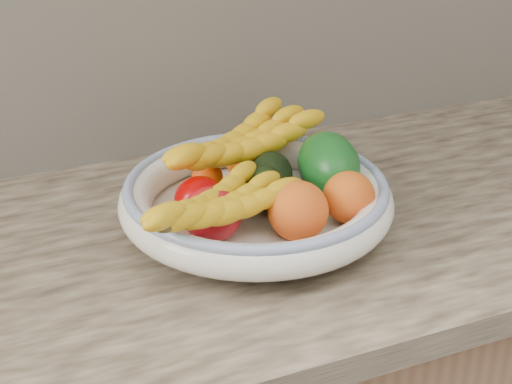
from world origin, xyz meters
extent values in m
cube|color=tan|center=(0.00, 1.68, 0.88)|extent=(2.44, 0.66, 0.04)
cube|color=beige|center=(0.00, 1.99, 1.15)|extent=(2.40, 0.02, 0.50)
cylinder|color=white|center=(0.00, 1.66, 0.91)|extent=(0.13, 0.13, 0.02)
cylinder|color=white|center=(0.00, 1.66, 0.92)|extent=(0.32, 0.32, 0.01)
torus|color=white|center=(0.00, 1.66, 0.95)|extent=(0.39, 0.39, 0.05)
torus|color=#355598|center=(0.00, 1.66, 0.97)|extent=(0.37, 0.37, 0.02)
ellipsoid|color=#ED4D04|center=(-0.04, 1.75, 0.95)|extent=(0.06, 0.06, 0.04)
ellipsoid|color=#FF6505|center=(0.03, 1.78, 0.95)|extent=(0.06, 0.06, 0.05)
ellipsoid|color=#A00000|center=(-0.08, 1.67, 0.96)|extent=(0.09, 0.09, 0.06)
ellipsoid|color=#B10F19|center=(-0.08, 1.62, 0.96)|extent=(0.09, 0.09, 0.07)
ellipsoid|color=black|center=(0.01, 1.66, 0.96)|extent=(0.09, 0.11, 0.06)
ellipsoid|color=black|center=(0.04, 1.70, 0.96)|extent=(0.09, 0.11, 0.06)
ellipsoid|color=#0E4B15|center=(0.12, 1.67, 0.98)|extent=(0.12, 0.14, 0.11)
ellipsoid|color=orange|center=(0.02, 1.57, 0.97)|extent=(0.10, 0.10, 0.08)
ellipsoid|color=orange|center=(0.10, 1.58, 0.97)|extent=(0.09, 0.09, 0.07)
camera|label=1|loc=(-0.39, 0.75, 1.45)|focal=55.00mm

